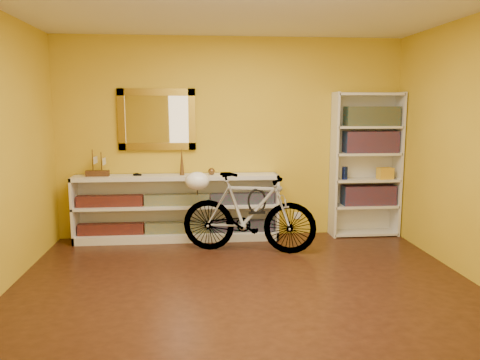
{
  "coord_description": "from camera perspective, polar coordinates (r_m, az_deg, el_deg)",
  "views": [
    {
      "loc": [
        -0.44,
        -4.13,
        1.7
      ],
      "look_at": [
        0.0,
        0.7,
        0.95
      ],
      "focal_mm": 35.1,
      "sensor_mm": 36.0,
      "label": 1
    }
  ],
  "objects": [
    {
      "name": "floor",
      "position": [
        4.5,
        0.84,
        -13.51
      ],
      "size": [
        4.5,
        4.0,
        0.01
      ],
      "primitive_type": "cube",
      "color": "black",
      "rests_on": "ground"
    },
    {
      "name": "ceiling",
      "position": [
        4.26,
        0.92,
        21.05
      ],
      "size": [
        4.5,
        4.0,
        0.01
      ],
      "primitive_type": "cube",
      "color": "silver",
      "rests_on": "ground"
    },
    {
      "name": "back_wall",
      "position": [
        6.17,
        -1.11,
        5.07
      ],
      "size": [
        4.5,
        0.01,
        2.6
      ],
      "primitive_type": "cube",
      "color": "gold",
      "rests_on": "ground"
    },
    {
      "name": "gilt_mirror",
      "position": [
        6.12,
        -10.07,
        7.25
      ],
      "size": [
        0.98,
        0.06,
        0.78
      ],
      "primitive_type": "cube",
      "color": "#816117",
      "rests_on": "back_wall"
    },
    {
      "name": "wall_socket",
      "position": [
        6.43,
        6.97,
        -4.3
      ],
      "size": [
        0.09,
        0.02,
        0.09
      ],
      "primitive_type": "cube",
      "color": "silver",
      "rests_on": "back_wall"
    },
    {
      "name": "console_unit",
      "position": [
        6.09,
        -7.64,
        -3.37
      ],
      "size": [
        2.6,
        0.35,
        0.85
      ],
      "primitive_type": null,
      "color": "silver",
      "rests_on": "floor"
    },
    {
      "name": "cd_row_lower",
      "position": [
        6.13,
        -7.6,
        -5.74
      ],
      "size": [
        2.5,
        0.13,
        0.14
      ],
      "primitive_type": "cube",
      "color": "black",
      "rests_on": "console_unit"
    },
    {
      "name": "cd_row_upper",
      "position": [
        6.05,
        -7.67,
        -2.39
      ],
      "size": [
        2.5,
        0.13,
        0.14
      ],
      "primitive_type": "cube",
      "color": "navy",
      "rests_on": "console_unit"
    },
    {
      "name": "model_ship",
      "position": [
        6.12,
        -16.99,
        2.01
      ],
      "size": [
        0.29,
        0.11,
        0.34
      ],
      "primitive_type": null,
      "rotation": [
        0.0,
        0.0,
        -0.03
      ],
      "color": "#3D2211",
      "rests_on": "console_unit"
    },
    {
      "name": "toy_car",
      "position": [
        6.06,
        -12.36,
        0.52
      ],
      "size": [
        0.0,
        0.0,
        0.0
      ],
      "primitive_type": "imported",
      "rotation": [
        0.0,
        0.0,
        1.55
      ],
      "color": "black",
      "rests_on": "console_unit"
    },
    {
      "name": "bronze_ornament",
      "position": [
        5.99,
        -7.09,
        2.28
      ],
      "size": [
        0.06,
        0.06,
        0.35
      ],
      "primitive_type": "cone",
      "color": "brown",
      "rests_on": "console_unit"
    },
    {
      "name": "decorative_orb",
      "position": [
        6.01,
        -3.48,
        1.06
      ],
      "size": [
        0.09,
        0.09,
        0.09
      ],
      "primitive_type": "sphere",
      "color": "brown",
      "rests_on": "console_unit"
    },
    {
      "name": "bookcase",
      "position": [
        6.42,
        15.07,
        1.78
      ],
      "size": [
        0.9,
        0.3,
        1.9
      ],
      "primitive_type": null,
      "color": "silver",
      "rests_on": "floor"
    },
    {
      "name": "book_row_a",
      "position": [
        6.5,
        15.34,
        -1.77
      ],
      "size": [
        0.7,
        0.22,
        0.26
      ],
      "primitive_type": "cube",
      "color": "maroon",
      "rests_on": "bookcase"
    },
    {
      "name": "book_row_b",
      "position": [
        6.41,
        15.6,
        4.49
      ],
      "size": [
        0.7,
        0.22,
        0.28
      ],
      "primitive_type": "cube",
      "color": "maroon",
      "rests_on": "bookcase"
    },
    {
      "name": "book_row_c",
      "position": [
        6.39,
        15.72,
        7.48
      ],
      "size": [
        0.7,
        0.22,
        0.25
      ],
      "primitive_type": "cube",
      "color": "#174A51",
      "rests_on": "bookcase"
    },
    {
      "name": "travel_mug",
      "position": [
        6.32,
        12.62,
        0.84
      ],
      "size": [
        0.08,
        0.08,
        0.17
      ],
      "primitive_type": "cylinder",
      "color": "navy",
      "rests_on": "bookcase"
    },
    {
      "name": "red_tin",
      "position": [
        6.34,
        13.48,
        7.17
      ],
      "size": [
        0.16,
        0.16,
        0.16
      ],
      "primitive_type": "cube",
      "rotation": [
        0.0,
        0.0,
        -0.31
      ],
      "color": "maroon",
      "rests_on": "bookcase"
    },
    {
      "name": "yellow_bag",
      "position": [
        6.49,
        17.22,
        0.78
      ],
      "size": [
        0.21,
        0.15,
        0.15
      ],
      "primitive_type": "cube",
      "rotation": [
        0.0,
        0.0,
        0.12
      ],
      "color": "gold",
      "rests_on": "bookcase"
    },
    {
      "name": "bicycle",
      "position": [
        5.53,
        1.08,
        -3.99
      ],
      "size": [
        0.8,
        1.67,
        0.95
      ],
      "primitive_type": "imported",
      "rotation": [
        0.0,
        0.0,
        1.33
      ],
      "color": "silver",
      "rests_on": "floor"
    },
    {
      "name": "helmet",
      "position": [
        5.58,
        -5.23,
        -0.13
      ],
      "size": [
        0.29,
        0.28,
        0.22
      ],
      "primitive_type": "ellipsoid",
      "color": "white",
      "rests_on": "bicycle"
    },
    {
      "name": "u_lock",
      "position": [
        5.49,
        2.07,
        -2.57
      ],
      "size": [
        0.22,
        0.02,
        0.22
      ],
      "primitive_type": "torus",
      "rotation": [
        1.57,
        0.0,
        0.0
      ],
      "color": "black",
      "rests_on": "bicycle"
    }
  ]
}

